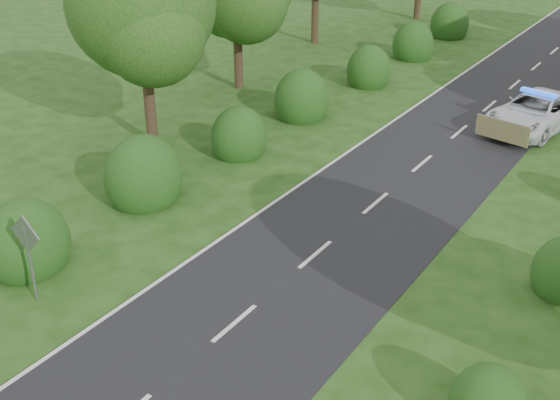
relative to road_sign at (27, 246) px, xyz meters
The scene contains 6 objects.
road 14.03m from the road_sign, 68.96° to the left, with size 6.00×70.00×0.02m, color black.
road_markings 11.56m from the road_sign, 72.72° to the left, with size 4.96×70.00×0.01m.
hedgerow_left 9.85m from the road_sign, 98.87° to the left, with size 2.75×50.41×3.00m.
tree_left_a 11.55m from the road_sign, 115.73° to the left, with size 5.74×5.60×8.38m.
road_sign is the anchor object (origin of this frame).
police_van 21.43m from the road_sign, 69.50° to the left, with size 3.62×5.98×1.69m.
Camera 1 is at (8.80, -7.42, 10.64)m, focal length 45.00 mm.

